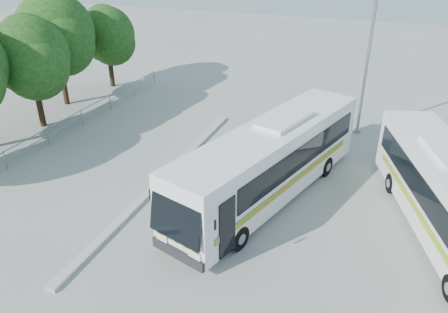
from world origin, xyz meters
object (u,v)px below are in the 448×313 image
at_px(tree_far_c, 31,56).
at_px(tree_far_e, 108,35).
at_px(tree_far_d, 56,33).
at_px(coach_main, 270,161).
at_px(lamppost, 369,52).

bearing_deg(tree_far_c, tree_far_e, 93.54).
height_order(tree_far_d, coach_main, tree_far_d).
xyz_separation_m(tree_far_d, tree_far_e, (0.68, 4.50, -0.93)).
height_order(tree_far_c, lamppost, lamppost).
relative_size(tree_far_d, coach_main, 0.61).
relative_size(tree_far_e, coach_main, 0.50).
bearing_deg(lamppost, tree_far_c, -148.88).
bearing_deg(tree_far_d, tree_far_e, 81.37).
distance_m(tree_far_e, coach_main, 19.13).
xyz_separation_m(tree_far_d, coach_main, (16.10, -6.63, -3.02)).
relative_size(tree_far_c, tree_far_e, 1.10).
bearing_deg(tree_far_e, coach_main, -35.84).
bearing_deg(coach_main, tree_far_e, 161.48).
bearing_deg(tree_far_c, coach_main, -11.13).
bearing_deg(tree_far_d, tree_far_c, -72.17).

